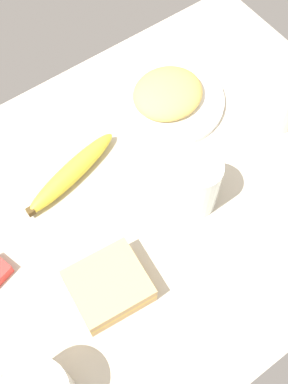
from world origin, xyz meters
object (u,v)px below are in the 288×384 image
object	(u,v)px
coffee_mug_milky	(281,101)
glass_of_milk	(197,186)
plate_of_food	(168,96)
banana	(72,172)
sandwich_side	(109,286)

from	to	relation	value
coffee_mug_milky	glass_of_milk	distance (cm)	23.13
plate_of_food	glass_of_milk	world-z (taller)	glass_of_milk
plate_of_food	banana	bearing A→B (deg)	-171.16
plate_of_food	banana	xyz separation A→B (cm)	(-23.02, -3.58, -0.04)
plate_of_food	coffee_mug_milky	world-z (taller)	coffee_mug_milky
coffee_mug_milky	glass_of_milk	bearing A→B (deg)	-168.42
coffee_mug_milky	banana	size ratio (longest dim) A/B	0.48
banana	sandwich_side	bearing A→B (deg)	-106.41
sandwich_side	glass_of_milk	distance (cm)	20.80
glass_of_milk	banana	bearing A→B (deg)	132.06
plate_of_food	glass_of_milk	distance (cm)	21.45
sandwich_side	banana	bearing A→B (deg)	73.59
coffee_mug_milky	sandwich_side	size ratio (longest dim) A/B	0.82
glass_of_milk	sandwich_side	bearing A→B (deg)	-167.10
plate_of_food	glass_of_milk	xyz separation A→B (cm)	(-8.90, -19.23, 3.35)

